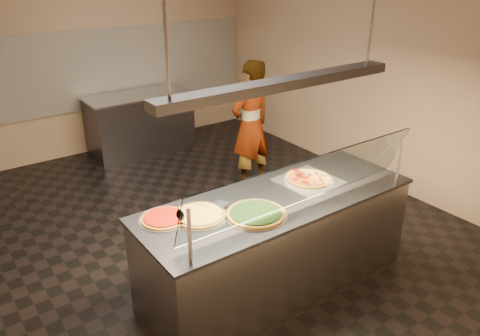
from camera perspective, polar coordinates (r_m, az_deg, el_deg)
ground at (r=5.63m, az=-3.73°, el=-6.50°), size 5.00×6.00×0.02m
wall_back at (r=7.70m, az=-16.39°, el=13.09°), size 5.00×0.02×3.00m
wall_front at (r=3.07m, az=26.94°, el=-4.94°), size 5.00×0.02×3.00m
wall_right at (r=6.65m, az=14.92°, el=11.61°), size 0.02×6.00×3.00m
tile_band at (r=7.71m, az=-16.13°, el=11.61°), size 4.90×0.02×1.20m
serving_counter at (r=4.38m, az=4.46°, el=-8.98°), size 2.58×0.94×0.93m
sneeze_guard at (r=3.79m, az=8.14°, el=-1.60°), size 2.34×0.18×0.54m
perforated_tray at (r=4.48m, az=8.32°, el=-1.47°), size 0.56×0.56×0.01m
half_pizza_pepperoni at (r=4.41m, az=7.34°, el=-1.49°), size 0.25×0.45×0.05m
half_pizza_sausage at (r=4.54m, az=9.29°, el=-0.91°), size 0.25×0.45×0.04m
pizza_spinach at (r=3.86m, az=1.93°, el=-5.56°), size 0.52×0.52×0.03m
pizza_cheese at (r=3.86m, az=-5.00°, el=-5.68°), size 0.46×0.46×0.03m
pizza_tomato at (r=3.84m, az=-9.24°, el=-6.05°), size 0.41×0.41×0.03m
pizza_spatula at (r=3.97m, az=-3.63°, el=-4.45°), size 0.26×0.20×0.02m
prep_table at (r=7.65m, az=-12.01°, el=5.43°), size 1.61×0.74×0.93m
worker at (r=6.14m, az=1.31°, el=5.21°), size 0.67×0.48×1.72m
heat_lamp_housing at (r=3.78m, az=5.19°, el=10.19°), size 2.30×0.18×0.08m
lamp_rod_left at (r=3.13m, az=-9.16°, el=17.22°), size 0.02×0.02×1.01m
lamp_rod_right at (r=4.41m, az=15.98°, el=18.59°), size 0.02×0.02×1.01m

